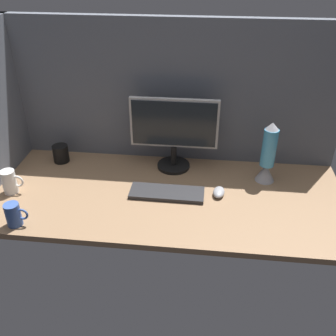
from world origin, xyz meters
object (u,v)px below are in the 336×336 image
object	(u,v)px
mug_ceramic_white	(10,182)
lava_lamp	(268,157)
keyboard	(167,193)
mug_ceramic_blue	(14,215)
monitor	(174,130)
mouse	(219,192)
mug_black_travel	(61,154)

from	to	relation	value
mug_ceramic_white	lava_lamp	distance (cm)	130.52
keyboard	lava_lamp	world-z (taller)	lava_lamp
keyboard	mug_ceramic_blue	bearing A→B (deg)	-154.23
monitor	mug_ceramic_blue	xyz separation A→B (cm)	(-65.31, -58.14, -16.98)
mug_ceramic_white	lava_lamp	xyz separation A→B (cm)	(127.74, 25.66, 7.70)
keyboard	mug_ceramic_white	size ratio (longest dim) A/B	3.00
mug_ceramic_white	keyboard	bearing A→B (deg)	4.76
monitor	mug_ceramic_blue	bearing A→B (deg)	-138.33
keyboard	mouse	distance (cm)	25.93
mug_ceramic_blue	mug_ceramic_white	bearing A→B (deg)	118.95
monitor	mouse	world-z (taller)	monitor
monitor	mug_ceramic_blue	world-z (taller)	monitor
mug_ceramic_white	mug_black_travel	bearing A→B (deg)	66.50
monitor	lava_lamp	size ratio (longest dim) A/B	1.41
mug_ceramic_white	mouse	bearing A→B (deg)	5.15
monitor	keyboard	distance (cm)	35.07
lava_lamp	mouse	bearing A→B (deg)	-145.85
keyboard	mug_black_travel	xyz separation A→B (cm)	(-63.69, 26.22, 3.94)
mug_ceramic_white	mug_ceramic_blue	bearing A→B (deg)	-61.05
mug_ceramic_blue	mug_black_travel	bearing A→B (deg)	89.03
monitor	mug_black_travel	distance (cm)	66.73
keyboard	mug_ceramic_blue	xyz separation A→B (cm)	(-64.65, -30.47, 4.55)
keyboard	mug_ceramic_white	xyz separation A→B (cm)	(-77.92, -6.49, 5.22)
mug_ceramic_blue	mug_ceramic_white	world-z (taller)	mug_ceramic_white
mug_ceramic_blue	mug_black_travel	xyz separation A→B (cm)	(0.96, 56.69, -0.61)
mouse	lava_lamp	world-z (taller)	lava_lamp
mug_black_travel	mug_ceramic_white	world-z (taller)	mug_ceramic_white
mouse	mug_ceramic_blue	bearing A→B (deg)	-152.57
mug_ceramic_blue	lava_lamp	world-z (taller)	lava_lamp
mouse	mug_black_travel	world-z (taller)	mug_black_travel
mug_ceramic_blue	lava_lamp	xyz separation A→B (cm)	(114.48, 49.64, 8.37)
mouse	monitor	bearing A→B (deg)	142.53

